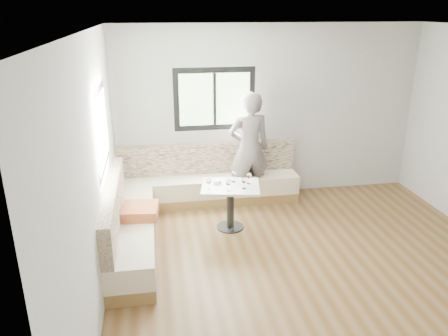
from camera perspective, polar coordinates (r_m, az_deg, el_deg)
The scene contains 10 objects.
room at distance 4.98m, azimuth 12.26°, elevation 1.02°, with size 5.01×5.01×2.81m.
banquette at distance 6.49m, azimuth -6.11°, elevation -4.26°, with size 2.90×2.80×0.95m.
table at distance 6.20m, azimuth 0.84°, elevation -3.72°, with size 0.91×0.77×0.66m.
person at distance 6.94m, azimuth 3.30°, elevation 2.56°, with size 0.66×0.44×1.82m, color slate.
olive_ramekin at distance 6.22m, azimuth -0.92°, elevation -1.76°, with size 0.11×0.11×0.05m.
wine_glass_a at distance 5.97m, azimuth -2.02°, elevation -1.73°, with size 0.08×0.08×0.17m.
wine_glass_b at distance 5.92m, azimuth 0.59°, elevation -1.94°, with size 0.08×0.08×0.17m.
wine_glass_c at distance 6.00m, azimuth 2.64°, elevation -1.65°, with size 0.08×0.08×0.17m.
wine_glass_d at distance 6.22m, azimuth 1.29°, elevation -0.81°, with size 0.08×0.08×0.17m.
wine_glass_e at distance 6.16m, azimuth 3.26°, elevation -1.05°, with size 0.08×0.08×0.17m.
Camera 1 is at (-1.88, -4.28, 3.01)m, focal length 35.00 mm.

